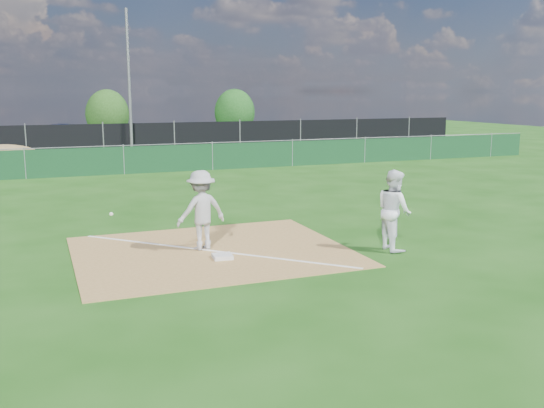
{
  "coord_description": "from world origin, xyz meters",
  "views": [
    {
      "loc": [
        -3.57,
        -11.83,
        3.57
      ],
      "look_at": [
        1.46,
        1.0,
        1.0
      ],
      "focal_mm": 40.0,
      "sensor_mm": 36.0,
      "label": 1
    }
  ],
  "objects_px": {
    "first_base": "(222,256)",
    "tree_right": "(235,112)",
    "light_pole": "(129,83)",
    "play_at_first": "(201,210)",
    "car_right": "(189,135)",
    "tree_mid": "(107,114)",
    "runner": "(394,210)",
    "car_mid": "(67,137)"
  },
  "relations": [
    {
      "from": "first_base",
      "to": "tree_right",
      "type": "xyz_separation_m",
      "value": [
        11.29,
        33.95,
        1.87
      ]
    },
    {
      "from": "light_pole",
      "to": "play_at_first",
      "type": "bearing_deg",
      "value": -94.43
    },
    {
      "from": "light_pole",
      "to": "tree_right",
      "type": "height_order",
      "value": "light_pole"
    },
    {
      "from": "play_at_first",
      "to": "tree_right",
      "type": "relative_size",
      "value": 0.71
    },
    {
      "from": "car_right",
      "to": "tree_mid",
      "type": "bearing_deg",
      "value": 55.39
    },
    {
      "from": "runner",
      "to": "car_right",
      "type": "bearing_deg",
      "value": -0.53
    },
    {
      "from": "runner",
      "to": "car_mid",
      "type": "xyz_separation_m",
      "value": [
        -5.59,
        28.25,
        -0.13
      ]
    },
    {
      "from": "light_pole",
      "to": "car_right",
      "type": "distance_m",
      "value": 7.42
    },
    {
      "from": "light_pole",
      "to": "play_at_first",
      "type": "height_order",
      "value": "light_pole"
    },
    {
      "from": "car_mid",
      "to": "tree_mid",
      "type": "xyz_separation_m",
      "value": [
        3.21,
        6.36,
        1.13
      ]
    },
    {
      "from": "play_at_first",
      "to": "runner",
      "type": "distance_m",
      "value": 4.37
    },
    {
      "from": "first_base",
      "to": "tree_mid",
      "type": "distance_m",
      "value": 34.05
    },
    {
      "from": "first_base",
      "to": "car_mid",
      "type": "relative_size",
      "value": 0.09
    },
    {
      "from": "first_base",
      "to": "runner",
      "type": "bearing_deg",
      "value": -9.37
    },
    {
      "from": "play_at_first",
      "to": "runner",
      "type": "bearing_deg",
      "value": -21.16
    },
    {
      "from": "first_base",
      "to": "car_mid",
      "type": "xyz_separation_m",
      "value": [
        -1.72,
        27.61,
        0.72
      ]
    },
    {
      "from": "car_mid",
      "to": "tree_right",
      "type": "xyz_separation_m",
      "value": [
        13.0,
        6.34,
        1.15
      ]
    },
    {
      "from": "first_base",
      "to": "runner",
      "type": "relative_size",
      "value": 0.22
    },
    {
      "from": "runner",
      "to": "tree_mid",
      "type": "bearing_deg",
      "value": 7.66
    },
    {
      "from": "tree_mid",
      "to": "play_at_first",
      "type": "bearing_deg",
      "value": -92.95
    },
    {
      "from": "tree_mid",
      "to": "tree_right",
      "type": "relative_size",
      "value": 0.99
    },
    {
      "from": "tree_mid",
      "to": "car_mid",
      "type": "bearing_deg",
      "value": -116.81
    },
    {
      "from": "car_right",
      "to": "light_pole",
      "type": "bearing_deg",
      "value": 159.18
    },
    {
      "from": "play_at_first",
      "to": "tree_right",
      "type": "xyz_separation_m",
      "value": [
        11.49,
        33.02,
        1.01
      ]
    },
    {
      "from": "light_pole",
      "to": "first_base",
      "type": "xyz_separation_m",
      "value": [
        -1.46,
        -22.38,
        -3.94
      ]
    },
    {
      "from": "tree_right",
      "to": "play_at_first",
      "type": "bearing_deg",
      "value": -109.19
    },
    {
      "from": "light_pole",
      "to": "play_at_first",
      "type": "xyz_separation_m",
      "value": [
        -1.66,
        -21.44,
        -3.08
      ]
    },
    {
      "from": "car_right",
      "to": "tree_mid",
      "type": "height_order",
      "value": "tree_mid"
    },
    {
      "from": "runner",
      "to": "tree_mid",
      "type": "xyz_separation_m",
      "value": [
        -2.37,
        34.61,
        0.99
      ]
    },
    {
      "from": "car_mid",
      "to": "tree_right",
      "type": "height_order",
      "value": "tree_right"
    },
    {
      "from": "play_at_first",
      "to": "car_right",
      "type": "distance_m",
      "value": 27.05
    },
    {
      "from": "play_at_first",
      "to": "car_right",
      "type": "relative_size",
      "value": 0.55
    },
    {
      "from": "car_mid",
      "to": "first_base",
      "type": "bearing_deg",
      "value": -159.29
    },
    {
      "from": "car_mid",
      "to": "tree_mid",
      "type": "distance_m",
      "value": 7.21
    },
    {
      "from": "runner",
      "to": "car_right",
      "type": "relative_size",
      "value": 0.38
    },
    {
      "from": "play_at_first",
      "to": "tree_mid",
      "type": "height_order",
      "value": "tree_mid"
    },
    {
      "from": "first_base",
      "to": "car_right",
      "type": "bearing_deg",
      "value": 77.69
    },
    {
      "from": "play_at_first",
      "to": "tree_mid",
      "type": "xyz_separation_m",
      "value": [
        1.7,
        33.03,
        0.99
      ]
    },
    {
      "from": "play_at_first",
      "to": "car_mid",
      "type": "relative_size",
      "value": 0.56
    },
    {
      "from": "runner",
      "to": "tree_mid",
      "type": "distance_m",
      "value": 34.7
    },
    {
      "from": "car_right",
      "to": "tree_right",
      "type": "height_order",
      "value": "tree_right"
    },
    {
      "from": "tree_right",
      "to": "tree_mid",
      "type": "bearing_deg",
      "value": 179.9
    }
  ]
}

